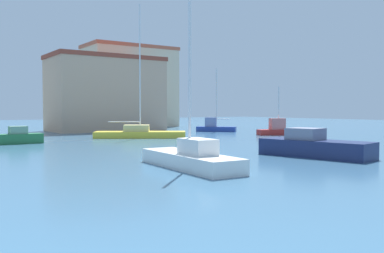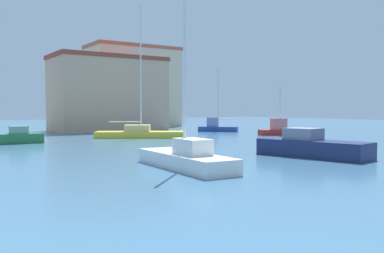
{
  "view_description": "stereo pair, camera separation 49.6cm",
  "coord_description": "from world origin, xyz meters",
  "px_view_note": "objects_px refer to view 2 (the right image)",
  "views": [
    {
      "loc": [
        2.09,
        -5.68,
        2.71
      ],
      "look_at": [
        21.44,
        22.66,
        1.24
      ],
      "focal_mm": 39.49,
      "sensor_mm": 36.0,
      "label": 1
    },
    {
      "loc": [
        2.5,
        -5.96,
        2.71
      ],
      "look_at": [
        21.44,
        22.66,
        1.24
      ],
      "focal_mm": 39.49,
      "sensor_mm": 36.0,
      "label": 2
    }
  ],
  "objects_px": {
    "sailboat_yellow_inner_mooring": "(140,133)",
    "sailboat_blue_center_channel": "(217,127)",
    "sailboat_white_distant_east": "(186,157)",
    "sailboat_red_distant_north": "(280,129)",
    "motorboat_green_near_pier": "(14,137)",
    "motorboat_navy_behind_lamppost": "(312,147)"
  },
  "relations": [
    {
      "from": "sailboat_white_distant_east",
      "to": "sailboat_blue_center_channel",
      "type": "distance_m",
      "value": 30.51
    },
    {
      "from": "sailboat_red_distant_north",
      "to": "motorboat_green_near_pier",
      "type": "bearing_deg",
      "value": 171.67
    },
    {
      "from": "motorboat_green_near_pier",
      "to": "sailboat_red_distant_north",
      "type": "bearing_deg",
      "value": -8.33
    },
    {
      "from": "sailboat_white_distant_east",
      "to": "sailboat_red_distant_north",
      "type": "bearing_deg",
      "value": 35.46
    },
    {
      "from": "motorboat_green_near_pier",
      "to": "sailboat_white_distant_east",
      "type": "bearing_deg",
      "value": -78.26
    },
    {
      "from": "sailboat_yellow_inner_mooring",
      "to": "motorboat_green_near_pier",
      "type": "distance_m",
      "value": 11.14
    },
    {
      "from": "motorboat_navy_behind_lamppost",
      "to": "sailboat_blue_center_channel",
      "type": "distance_m",
      "value": 26.11
    },
    {
      "from": "motorboat_navy_behind_lamppost",
      "to": "sailboat_blue_center_channel",
      "type": "xyz_separation_m",
      "value": [
        11.1,
        23.63,
        -0.0
      ]
    },
    {
      "from": "sailboat_white_distant_east",
      "to": "motorboat_navy_behind_lamppost",
      "type": "bearing_deg",
      "value": -0.57
    },
    {
      "from": "sailboat_red_distant_north",
      "to": "sailboat_blue_center_channel",
      "type": "xyz_separation_m",
      "value": [
        -1.46,
        8.69,
        -0.01
      ]
    },
    {
      "from": "sailboat_white_distant_east",
      "to": "motorboat_green_near_pier",
      "type": "relative_size",
      "value": 2.03
    },
    {
      "from": "sailboat_yellow_inner_mooring",
      "to": "motorboat_navy_behind_lamppost",
      "type": "distance_m",
      "value": 19.26
    },
    {
      "from": "sailboat_white_distant_east",
      "to": "motorboat_navy_behind_lamppost",
      "type": "xyz_separation_m",
      "value": [
        8.3,
        -0.08,
        0.08
      ]
    },
    {
      "from": "sailboat_white_distant_east",
      "to": "motorboat_green_near_pier",
      "type": "bearing_deg",
      "value": 101.74
    },
    {
      "from": "sailboat_yellow_inner_mooring",
      "to": "sailboat_blue_center_channel",
      "type": "distance_m",
      "value": 12.9
    },
    {
      "from": "sailboat_red_distant_north",
      "to": "motorboat_navy_behind_lamppost",
      "type": "relative_size",
      "value": 0.76
    },
    {
      "from": "sailboat_yellow_inner_mooring",
      "to": "motorboat_navy_behind_lamppost",
      "type": "xyz_separation_m",
      "value": [
        1.02,
        -19.23,
        0.11
      ]
    },
    {
      "from": "motorboat_green_near_pier",
      "to": "sailboat_blue_center_channel",
      "type": "xyz_separation_m",
      "value": [
        23.24,
        5.08,
        0.09
      ]
    },
    {
      "from": "sailboat_yellow_inner_mooring",
      "to": "sailboat_red_distant_north",
      "type": "xyz_separation_m",
      "value": [
        13.58,
        -4.3,
        0.13
      ]
    },
    {
      "from": "sailboat_yellow_inner_mooring",
      "to": "motorboat_green_near_pier",
      "type": "bearing_deg",
      "value": -176.49
    },
    {
      "from": "sailboat_yellow_inner_mooring",
      "to": "sailboat_red_distant_north",
      "type": "relative_size",
      "value": 2.47
    },
    {
      "from": "sailboat_white_distant_east",
      "to": "sailboat_blue_center_channel",
      "type": "height_order",
      "value": "sailboat_white_distant_east"
    }
  ]
}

